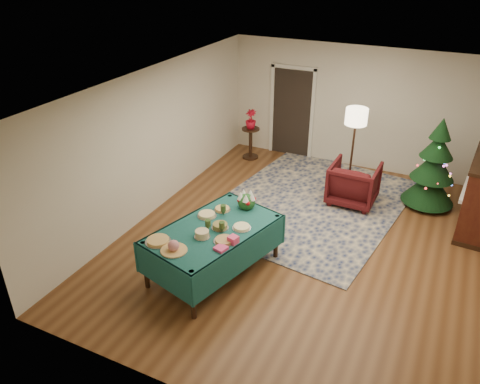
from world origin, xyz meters
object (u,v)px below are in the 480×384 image
at_px(gift_box, 233,240).
at_px(floor_lamp, 356,122).
at_px(potted_plant, 251,123).
at_px(christmas_tree, 434,168).
at_px(buffet_table, 213,237).
at_px(armchair, 354,182).
at_px(side_table, 251,144).

bearing_deg(gift_box, floor_lamp, 78.73).
xyz_separation_m(potted_plant, christmas_tree, (4.06, -0.57, -0.06)).
bearing_deg(buffet_table, christmas_tree, 53.25).
height_order(buffet_table, potted_plant, potted_plant).
height_order(floor_lamp, potted_plant, floor_lamp).
xyz_separation_m(armchair, potted_plant, (-2.72, 1.11, 0.41)).
xyz_separation_m(gift_box, christmas_tree, (2.30, 3.88, -0.05)).
xyz_separation_m(buffet_table, christmas_tree, (2.74, 3.67, 0.17)).
bearing_deg(armchair, side_table, -21.08).
bearing_deg(floor_lamp, potted_plant, 165.86).
relative_size(side_table, potted_plant, 1.66).
relative_size(buffet_table, christmas_tree, 1.28).
xyz_separation_m(buffet_table, armchair, (1.40, 3.13, -0.18)).
bearing_deg(buffet_table, armchair, 66.00).
relative_size(gift_box, potted_plant, 0.29).
bearing_deg(potted_plant, side_table, 0.00).
height_order(side_table, christmas_tree, christmas_tree).
distance_m(potted_plant, christmas_tree, 4.10).
bearing_deg(armchair, christmas_tree, -157.13).
bearing_deg(gift_box, armchair, 74.02).
bearing_deg(buffet_table, side_table, 107.30).
xyz_separation_m(armchair, christmas_tree, (1.35, 0.54, 0.35)).
relative_size(gift_box, side_table, 0.17).
xyz_separation_m(buffet_table, potted_plant, (-1.32, 4.24, 0.23)).
height_order(gift_box, christmas_tree, christmas_tree).
bearing_deg(side_table, buffet_table, -72.70).
relative_size(gift_box, armchair, 0.14).
relative_size(buffet_table, armchair, 2.51).
bearing_deg(christmas_tree, buffet_table, -126.75).
height_order(side_table, potted_plant, potted_plant).
distance_m(buffet_table, christmas_tree, 4.59).
bearing_deg(gift_box, side_table, 111.60).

